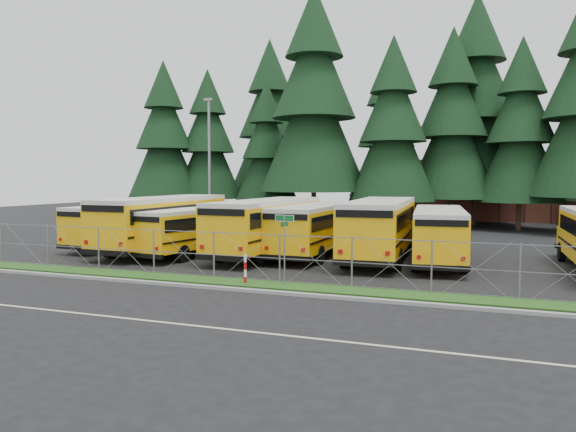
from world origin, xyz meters
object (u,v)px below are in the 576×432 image
object	(u,v)px
bus_2	(200,231)
bus_0	(130,226)
striped_bollard	(245,269)
light_standard	(209,161)
street_sign	(284,235)
bus_1	(167,224)
bus_4	(317,230)
bus_3	(269,228)
bus_6	(439,236)
bus_5	(381,230)

from	to	relation	value
bus_2	bus_0	bearing A→B (deg)	173.78
bus_0	striped_bollard	size ratio (longest dim) A/B	8.29
bus_2	light_standard	bearing A→B (deg)	123.23
street_sign	bus_1	bearing A→B (deg)	144.27
bus_4	striped_bollard	size ratio (longest dim) A/B	8.86
bus_3	bus_1	bearing A→B (deg)	-174.88
light_standard	bus_0	bearing A→B (deg)	-94.01
bus_1	bus_4	world-z (taller)	bus_1
bus_1	bus_0	bearing A→B (deg)	165.73
bus_2	light_standard	distance (m)	12.22
street_sign	light_standard	bearing A→B (deg)	126.59
bus_2	bus_6	size ratio (longest dim) A/B	0.95
bus_1	striped_bollard	size ratio (longest dim) A/B	9.99
street_sign	striped_bollard	size ratio (longest dim) A/B	2.34
bus_1	light_standard	distance (m)	10.84
bus_0	bus_4	bearing A→B (deg)	7.12
bus_0	bus_1	world-z (taller)	bus_1
bus_1	bus_6	world-z (taller)	bus_1
light_standard	bus_5	bearing A→B (deg)	-30.28
bus_3	striped_bollard	bearing A→B (deg)	-72.44
bus_0	bus_1	distance (m)	3.28
bus_1	bus_2	xyz separation A→B (m)	(2.50, -0.53, -0.28)
bus_0	bus_2	distance (m)	5.83
bus_1	bus_2	world-z (taller)	bus_1
bus_3	light_standard	size ratio (longest dim) A/B	1.15
bus_4	light_standard	bearing A→B (deg)	142.81
bus_3	striped_bollard	xyz separation A→B (m)	(2.28, -7.94, -0.93)
street_sign	bus_5	bearing A→B (deg)	75.93
bus_1	light_standard	size ratio (longest dim) A/B	1.18
bus_3	street_sign	bearing A→B (deg)	-61.79
street_sign	light_standard	world-z (taller)	light_standard
striped_bollard	bus_0	bearing A→B (deg)	144.45
bus_6	light_standard	bearing A→B (deg)	146.72
striped_bollard	light_standard	distance (m)	21.15
bus_5	street_sign	bearing A→B (deg)	-107.83
bus_2	striped_bollard	size ratio (longest dim) A/B	8.20
bus_1	striped_bollard	world-z (taller)	bus_1
bus_2	street_sign	distance (m)	10.22
bus_5	striped_bollard	bearing A→B (deg)	-116.75
bus_1	light_standard	world-z (taller)	light_standard
bus_2	striped_bollard	distance (m)	9.29
bus_1	light_standard	bearing A→B (deg)	104.85
bus_1	bus_4	xyz separation A→B (m)	(8.68, 1.34, -0.18)
bus_1	bus_4	size ratio (longest dim) A/B	1.13
bus_5	street_sign	distance (m)	8.71
bus_2	street_sign	size ratio (longest dim) A/B	3.50
bus_1	street_sign	distance (m)	12.48
bus_3	light_standard	world-z (taller)	light_standard
bus_0	street_sign	bearing A→B (deg)	-26.77
striped_bollard	bus_3	bearing A→B (deg)	106.03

